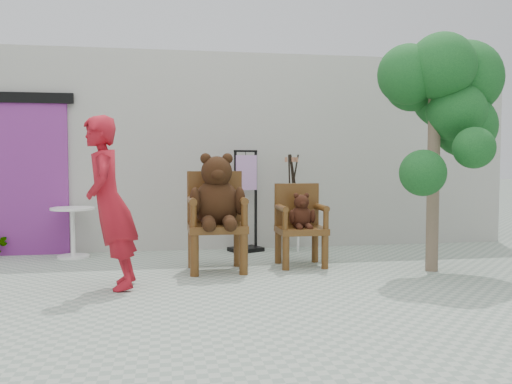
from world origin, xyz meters
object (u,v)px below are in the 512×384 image
(cafe_table, at_px, (73,226))
(tree, at_px, (446,94))
(chair_small, at_px, (300,219))
(person, at_px, (110,203))
(chair_big, at_px, (217,204))
(display_stand, at_px, (246,212))
(stool_bucket, at_px, (293,208))

(cafe_table, distance_m, tree, 5.28)
(chair_small, height_order, person, person)
(chair_big, height_order, chair_small, chair_big)
(chair_big, xyz_separation_m, chair_small, (1.10, 0.17, -0.22))
(chair_small, height_order, tree, tree)
(chair_big, relative_size, tree, 0.50)
(chair_small, xyz_separation_m, tree, (1.73, -0.51, 1.58))
(display_stand, height_order, tree, tree)
(stool_bucket, xyz_separation_m, tree, (1.56, -1.61, 1.54))
(chair_big, relative_size, person, 0.80)
(chair_big, bearing_deg, cafe_table, 146.97)
(cafe_table, bearing_deg, person, -70.63)
(person, bearing_deg, chair_big, 120.22)
(tree, bearing_deg, stool_bucket, 134.04)
(chair_big, distance_m, display_stand, 1.48)
(chair_small, distance_m, stool_bucket, 1.11)
(chair_big, height_order, stool_bucket, stool_bucket)
(chair_small, distance_m, person, 2.50)
(chair_big, height_order, person, person)
(display_stand, bearing_deg, person, -154.07)
(display_stand, relative_size, stool_bucket, 1.04)
(person, xyz_separation_m, cafe_table, (-0.70, 1.99, -0.47))
(chair_small, relative_size, display_stand, 0.70)
(person, height_order, stool_bucket, person)
(chair_big, bearing_deg, tree, -6.91)
(cafe_table, xyz_separation_m, stool_bucket, (3.17, 0.03, 0.20))
(person, distance_m, cafe_table, 2.17)
(cafe_table, xyz_separation_m, display_stand, (2.47, 0.11, 0.14))
(stool_bucket, bearing_deg, chair_small, -98.56)
(display_stand, xyz_separation_m, tree, (2.26, -1.69, 1.60))
(stool_bucket, height_order, tree, tree)
(chair_big, relative_size, chair_small, 1.37)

